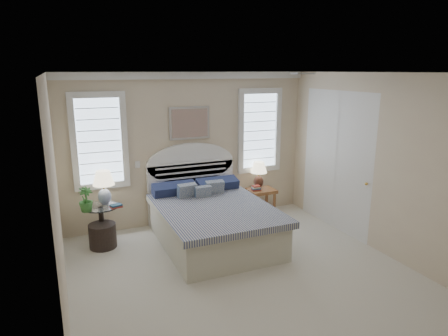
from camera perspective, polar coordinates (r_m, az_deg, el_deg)
floor at (r=5.50m, az=3.91°, el=-15.97°), size 4.50×5.00×0.01m
ceiling at (r=4.77m, az=4.45°, el=13.43°), size 4.50×5.00×0.01m
wall_back at (r=7.22m, az=-4.94°, el=2.75°), size 4.50×0.02×2.70m
wall_left at (r=4.45m, az=-22.66°, el=-5.32°), size 0.02×5.00×2.70m
wall_right at (r=6.30m, az=22.70°, el=0.08°), size 0.02×5.00×2.70m
crown_molding at (r=7.05m, az=-5.06°, el=13.04°), size 4.50×0.08×0.12m
hvac_vent at (r=6.08m, az=11.20°, el=13.10°), size 0.30×0.20×0.02m
switch_plate at (r=7.02m, az=-12.25°, el=0.49°), size 0.08×0.01×0.12m
window_left at (r=6.84m, az=-17.38°, el=3.69°), size 0.90×0.06×1.60m
window_right at (r=7.70m, az=5.04°, el=5.33°), size 0.90×0.06×1.60m
painting at (r=7.11m, az=-4.92°, el=6.42°), size 0.74×0.04×0.58m
closet_door at (r=7.18m, az=15.69°, el=0.99°), size 0.02×1.80×2.40m
bed at (r=6.54m, az=-1.87°, el=-7.19°), size 1.72×2.28×1.47m
side_table_left at (r=6.73m, az=-17.09°, el=-7.20°), size 0.56×0.56×0.63m
nightstand_right at (r=7.65m, az=5.35°, el=-4.09°), size 0.50×0.40×0.53m
floor_pot at (r=6.65m, az=-16.94°, el=-9.23°), size 0.44×0.44×0.38m
lamp_left at (r=6.64m, az=-16.80°, el=-2.16°), size 0.40×0.40×0.56m
lamp_right at (r=7.65m, az=4.99°, el=-0.54°), size 0.34×0.34×0.51m
potted_plant at (r=6.41m, az=-19.14°, el=-4.29°), size 0.27×0.27×0.38m
books_left at (r=6.51m, az=-15.17°, el=-5.26°), size 0.21×0.18×0.05m
books_right at (r=7.53m, az=4.60°, el=-2.88°), size 0.18×0.14×0.09m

